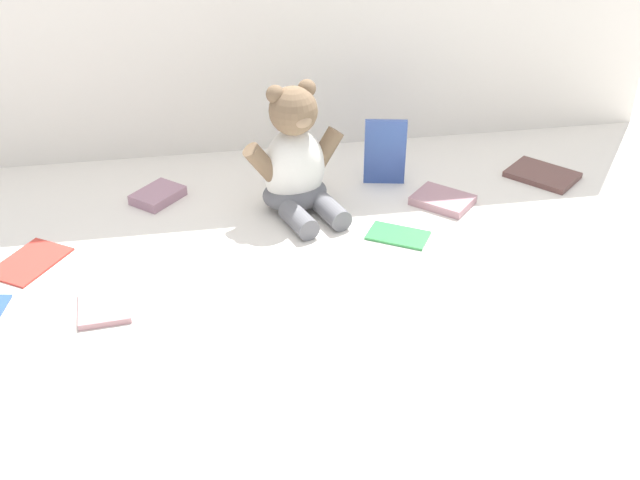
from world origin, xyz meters
The scene contains 9 objects.
ground_plane centered at (0.00, 0.00, 0.00)m, with size 3.20×3.20×0.00m, color silver.
teddy_bear centered at (0.00, 0.19, 0.09)m, with size 0.21×0.21×0.25m.
book_case_0 centered at (-0.49, 0.07, 0.00)m, with size 0.09×0.13×0.01m, color red.
book_case_1 centered at (0.17, 0.05, 0.00)m, with size 0.07×0.11×0.01m, color green.
book_case_2 centered at (-0.35, -0.09, 0.01)m, with size 0.08×0.10×0.01m, color #B38086.
book_case_3 centered at (0.20, 0.26, 0.07)m, with size 0.08×0.01×0.14m, color #3954A5.
book_case_4 centered at (0.53, 0.23, 0.01)m, with size 0.10×0.14×0.01m, color brown.
book_case_6 centered at (0.29, 0.15, 0.01)m, with size 0.08×0.11×0.02m, color #A97A84.
book_case_7 centered at (-0.27, 0.26, 0.01)m, with size 0.07×0.10×0.02m, color #A4788A.
Camera 1 is at (-0.18, -1.14, 0.76)m, focal length 43.90 mm.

